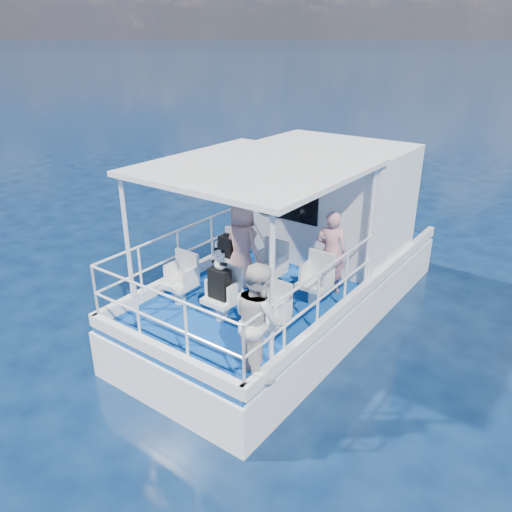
# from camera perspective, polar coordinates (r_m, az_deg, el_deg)

# --- Properties ---
(ground) EXTENTS (2000.00, 2000.00, 0.00)m
(ground) POSITION_cam_1_polar(r_m,az_deg,el_deg) (9.13, 0.71, -9.17)
(ground) COLOR #061532
(ground) RESTS_ON ground
(hull) EXTENTS (3.00, 7.00, 1.60)m
(hull) POSITION_cam_1_polar(r_m,az_deg,el_deg) (9.84, 4.12, -6.60)
(hull) COLOR white
(hull) RESTS_ON ground
(deck) EXTENTS (2.90, 6.90, 0.10)m
(deck) POSITION_cam_1_polar(r_m,az_deg,el_deg) (9.45, 4.27, -2.14)
(deck) COLOR navy
(deck) RESTS_ON hull
(cabin) EXTENTS (2.85, 2.00, 2.20)m
(cabin) POSITION_cam_1_polar(r_m,az_deg,el_deg) (10.08, 8.44, 6.39)
(cabin) COLOR white
(cabin) RESTS_ON deck
(canopy) EXTENTS (3.00, 3.20, 0.08)m
(canopy) POSITION_cam_1_polar(r_m,az_deg,el_deg) (7.73, -0.05, 10.10)
(canopy) COLOR white
(canopy) RESTS_ON cabin
(canopy_posts) EXTENTS (2.77, 2.97, 2.20)m
(canopy_posts) POSITION_cam_1_polar(r_m,az_deg,el_deg) (8.03, -0.26, 2.11)
(canopy_posts) COLOR white
(canopy_posts) RESTS_ON deck
(railings) EXTENTS (2.84, 3.59, 1.00)m
(railings) POSITION_cam_1_polar(r_m,az_deg,el_deg) (8.04, -1.63, -2.56)
(railings) COLOR white
(railings) RESTS_ON deck
(seat_port_fwd) EXTENTS (0.48, 0.46, 0.38)m
(seat_port_fwd) POSITION_cam_1_polar(r_m,az_deg,el_deg) (9.23, -3.09, -1.11)
(seat_port_fwd) COLOR silver
(seat_port_fwd) RESTS_ON deck
(seat_center_fwd) EXTENTS (0.48, 0.46, 0.38)m
(seat_center_fwd) POSITION_cam_1_polar(r_m,az_deg,el_deg) (8.74, 1.51, -2.57)
(seat_center_fwd) COLOR silver
(seat_center_fwd) RESTS_ON deck
(seat_stbd_fwd) EXTENTS (0.48, 0.46, 0.38)m
(seat_stbd_fwd) POSITION_cam_1_polar(r_m,az_deg,el_deg) (8.32, 6.62, -4.18)
(seat_stbd_fwd) COLOR silver
(seat_stbd_fwd) RESTS_ON deck
(seat_port_aft) EXTENTS (0.48, 0.46, 0.38)m
(seat_port_aft) POSITION_cam_1_polar(r_m,az_deg,el_deg) (8.37, -8.71, -4.11)
(seat_port_aft) COLOR silver
(seat_port_aft) RESTS_ON deck
(seat_center_aft) EXTENTS (0.48, 0.46, 0.38)m
(seat_center_aft) POSITION_cam_1_polar(r_m,az_deg,el_deg) (7.83, -3.96, -5.97)
(seat_center_aft) COLOR silver
(seat_center_aft) RESTS_ON deck
(seat_stbd_aft) EXTENTS (0.48, 0.46, 0.38)m
(seat_stbd_aft) POSITION_cam_1_polar(r_m,az_deg,el_deg) (7.35, 1.48, -8.03)
(seat_stbd_aft) COLOR silver
(seat_stbd_aft) RESTS_ON deck
(passenger_port_fwd) EXTENTS (0.64, 0.51, 1.53)m
(passenger_port_fwd) POSITION_cam_1_polar(r_m,az_deg,el_deg) (8.68, -1.62, 1.41)
(passenger_port_fwd) COLOR tan
(passenger_port_fwd) RESTS_ON deck
(passenger_stbd_fwd) EXTENTS (0.60, 0.47, 1.45)m
(passenger_stbd_fwd) POSITION_cam_1_polar(r_m,az_deg,el_deg) (8.55, 8.56, 0.46)
(passenger_stbd_fwd) COLOR #C68087
(passenger_stbd_fwd) RESTS_ON deck
(passenger_stbd_aft) EXTENTS (0.95, 0.89, 1.56)m
(passenger_stbd_aft) POSITION_cam_1_polar(r_m,az_deg,el_deg) (6.35, 0.30, -7.31)
(passenger_stbd_aft) COLOR silver
(passenger_stbd_aft) RESTS_ON deck
(backpack_port) EXTENTS (0.30, 0.17, 0.39)m
(backpack_port) POSITION_cam_1_polar(r_m,az_deg,el_deg) (9.07, -3.32, 1.09)
(backpack_port) COLOR black
(backpack_port) RESTS_ON seat_port_fwd
(backpack_center) EXTENTS (0.33, 0.18, 0.49)m
(backpack_center) POSITION_cam_1_polar(r_m,az_deg,el_deg) (7.61, -4.17, -3.17)
(backpack_center) COLOR black
(backpack_center) RESTS_ON seat_center_aft
(compact_camera) EXTENTS (0.10, 0.06, 0.06)m
(compact_camera) POSITION_cam_1_polar(r_m,az_deg,el_deg) (9.00, -3.36, 2.42)
(compact_camera) COLOR black
(compact_camera) RESTS_ON backpack_port
(panda) EXTENTS (0.22, 0.18, 0.33)m
(panda) POSITION_cam_1_polar(r_m,az_deg,el_deg) (7.43, -4.16, -0.35)
(panda) COLOR silver
(panda) RESTS_ON backpack_center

